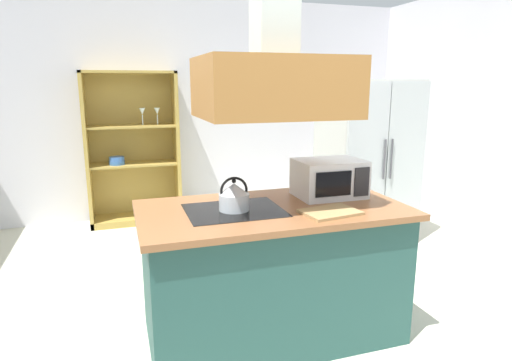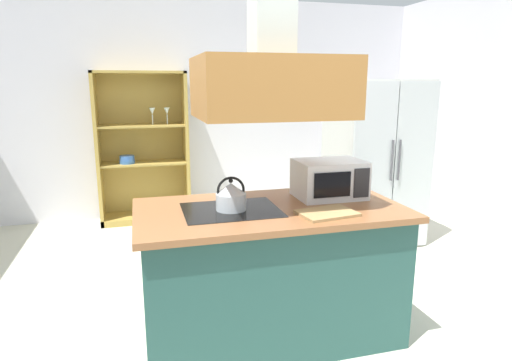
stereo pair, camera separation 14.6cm
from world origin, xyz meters
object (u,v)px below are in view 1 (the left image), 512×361
at_px(cutting_board, 330,212).
at_px(microwave, 329,178).
at_px(refrigerator, 366,161).
at_px(dish_cabinet, 133,157).
at_px(kettle, 234,197).

relative_size(cutting_board, microwave, 0.74).
xyz_separation_m(refrigerator, microwave, (-1.14, -1.35, 0.17)).
height_order(dish_cabinet, cutting_board, dish_cabinet).
height_order(cutting_board, microwave, microwave).
bearing_deg(cutting_board, dish_cabinet, 108.44).
bearing_deg(microwave, refrigerator, 49.72).
distance_m(dish_cabinet, kettle, 2.91).
bearing_deg(dish_cabinet, microwave, -65.88).
relative_size(kettle, microwave, 0.46).
distance_m(kettle, cutting_board, 0.60).
bearing_deg(kettle, dish_cabinet, 99.75).
bearing_deg(refrigerator, kettle, -141.54).
distance_m(cutting_board, microwave, 0.44).
distance_m(refrigerator, kettle, 2.39).
height_order(kettle, cutting_board, kettle).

